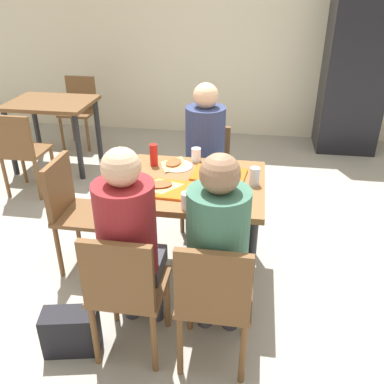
# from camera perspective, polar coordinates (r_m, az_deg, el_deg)

# --- Properties ---
(ground_plane) EXTENTS (10.00, 10.00, 0.02)m
(ground_plane) POSITION_cam_1_polar(r_m,az_deg,el_deg) (3.20, 0.00, -11.18)
(ground_plane) COLOR #9E998E
(back_wall) EXTENTS (10.00, 0.10, 2.80)m
(back_wall) POSITION_cam_1_polar(r_m,az_deg,el_deg) (5.70, 5.34, 21.59)
(back_wall) COLOR beige
(back_wall) RESTS_ON ground_plane
(main_table) EXTENTS (0.97, 0.83, 0.77)m
(main_table) POSITION_cam_1_polar(r_m,az_deg,el_deg) (2.83, 0.00, -0.68)
(main_table) COLOR brown
(main_table) RESTS_ON ground_plane
(chair_near_left) EXTENTS (0.40, 0.40, 0.86)m
(chair_near_left) POSITION_cam_1_polar(r_m,az_deg,el_deg) (2.32, -9.18, -12.80)
(chair_near_left) COLOR brown
(chair_near_left) RESTS_ON ground_plane
(chair_near_right) EXTENTS (0.40, 0.40, 0.86)m
(chair_near_right) POSITION_cam_1_polar(r_m,az_deg,el_deg) (2.24, 3.04, -14.18)
(chair_near_right) COLOR brown
(chair_near_right) RESTS_ON ground_plane
(chair_far_side) EXTENTS (0.40, 0.40, 0.86)m
(chair_far_side) POSITION_cam_1_polar(r_m,az_deg,el_deg) (3.61, 1.96, 3.20)
(chair_far_side) COLOR brown
(chair_far_side) RESTS_ON ground_plane
(chair_left_end) EXTENTS (0.40, 0.40, 0.86)m
(chair_left_end) POSITION_cam_1_polar(r_m,az_deg,el_deg) (3.14, -15.83, -1.88)
(chair_left_end) COLOR brown
(chair_left_end) RESTS_ON ground_plane
(person_in_red) EXTENTS (0.32, 0.42, 1.27)m
(person_in_red) POSITION_cam_1_polar(r_m,az_deg,el_deg) (2.28, -8.61, -5.84)
(person_in_red) COLOR #383842
(person_in_red) RESTS_ON ground_plane
(person_in_brown_jacket) EXTENTS (0.32, 0.42, 1.27)m
(person_in_brown_jacket) POSITION_cam_1_polar(r_m,az_deg,el_deg) (2.20, 3.60, -6.97)
(person_in_brown_jacket) COLOR #383842
(person_in_brown_jacket) RESTS_ON ground_plane
(person_far_side) EXTENTS (0.32, 0.42, 1.27)m
(person_far_side) POSITION_cam_1_polar(r_m,az_deg,el_deg) (3.38, 1.73, 6.02)
(person_far_side) COLOR #383842
(person_far_side) RESTS_ON ground_plane
(tray_red_near) EXTENTS (0.37, 0.28, 0.02)m
(tray_red_near) POSITION_cam_1_polar(r_m,az_deg,el_deg) (2.68, -4.05, 0.44)
(tray_red_near) COLOR #D85914
(tray_red_near) RESTS_ON main_table
(tray_red_far) EXTENTS (0.39, 0.30, 0.02)m
(tray_red_far) POSITION_cam_1_polar(r_m,az_deg,el_deg) (2.87, 3.72, 2.40)
(tray_red_far) COLOR #D85914
(tray_red_far) RESTS_ON main_table
(paper_plate_center) EXTENTS (0.22, 0.22, 0.01)m
(paper_plate_center) POSITION_cam_1_polar(r_m,az_deg,el_deg) (3.00, -2.07, 3.56)
(paper_plate_center) COLOR white
(paper_plate_center) RESTS_ON main_table
(paper_plate_near_edge) EXTENTS (0.22, 0.22, 0.01)m
(paper_plate_near_edge) POSITION_cam_1_polar(r_m,az_deg,el_deg) (2.56, 2.42, -0.97)
(paper_plate_near_edge) COLOR white
(paper_plate_near_edge) RESTS_ON main_table
(pizza_slice_a) EXTENTS (0.26, 0.22, 0.02)m
(pizza_slice_a) POSITION_cam_1_polar(r_m,az_deg,el_deg) (2.69, -4.37, 0.98)
(pizza_slice_a) COLOR #DBAD60
(pizza_slice_a) RESTS_ON tray_red_near
(pizza_slice_b) EXTENTS (0.20, 0.25, 0.02)m
(pizza_slice_b) POSITION_cam_1_polar(r_m,az_deg,el_deg) (2.85, 3.20, 2.61)
(pizza_slice_b) COLOR #DBAD60
(pizza_slice_b) RESTS_ON tray_red_far
(pizza_slice_c) EXTENTS (0.19, 0.25, 0.02)m
(pizza_slice_c) POSITION_cam_1_polar(r_m,az_deg,el_deg) (3.02, -2.53, 3.99)
(pizza_slice_c) COLOR #DBAD60
(pizza_slice_c) RESTS_ON paper_plate_center
(pizza_slice_d) EXTENTS (0.20, 0.25, 0.02)m
(pizza_slice_d) POSITION_cam_1_polar(r_m,az_deg,el_deg) (2.55, 2.26, -0.77)
(pizza_slice_d) COLOR #C68C47
(pizza_slice_d) RESTS_ON paper_plate_near_edge
(plastic_cup_a) EXTENTS (0.07, 0.07, 0.10)m
(plastic_cup_a) POSITION_cam_1_polar(r_m,az_deg,el_deg) (3.08, 0.57, 5.14)
(plastic_cup_a) COLOR white
(plastic_cup_a) RESTS_ON main_table
(plastic_cup_b) EXTENTS (0.07, 0.07, 0.10)m
(plastic_cup_b) POSITION_cam_1_polar(r_m,az_deg,el_deg) (2.44, -0.71, -1.20)
(plastic_cup_b) COLOR white
(plastic_cup_b) RESTS_ON main_table
(soda_can) EXTENTS (0.07, 0.07, 0.12)m
(soda_can) POSITION_cam_1_polar(r_m,az_deg,el_deg) (2.74, 8.57, 2.13)
(soda_can) COLOR #B7BCC6
(soda_can) RESTS_ON main_table
(condiment_bottle) EXTENTS (0.06, 0.06, 0.16)m
(condiment_bottle) POSITION_cam_1_polar(r_m,az_deg,el_deg) (3.01, -5.27, 5.07)
(condiment_bottle) COLOR red
(condiment_bottle) RESTS_ON main_table
(foil_bundle) EXTENTS (0.10, 0.10, 0.10)m
(foil_bundle) POSITION_cam_1_polar(r_m,az_deg,el_deg) (2.83, -8.32, 2.68)
(foil_bundle) COLOR silver
(foil_bundle) RESTS_ON main_table
(handbag) EXTENTS (0.35, 0.22, 0.28)m
(handbag) POSITION_cam_1_polar(r_m,az_deg,el_deg) (2.67, -16.22, -17.87)
(handbag) COLOR black
(handbag) RESTS_ON ground_plane
(drink_fridge) EXTENTS (0.70, 0.60, 1.90)m
(drink_fridge) POSITION_cam_1_polar(r_m,az_deg,el_deg) (5.53, 21.34, 14.99)
(drink_fridge) COLOR black
(drink_fridge) RESTS_ON ground_plane
(background_table) EXTENTS (0.90, 0.70, 0.77)m
(background_table) POSITION_cam_1_polar(r_m,az_deg,el_deg) (4.93, -18.58, 10.23)
(background_table) COLOR brown
(background_table) RESTS_ON ground_plane
(background_chair_near) EXTENTS (0.40, 0.40, 0.86)m
(background_chair_near) POSITION_cam_1_polar(r_m,az_deg,el_deg) (4.37, -22.43, 5.55)
(background_chair_near) COLOR brown
(background_chair_near) RESTS_ON ground_plane
(background_chair_far) EXTENTS (0.40, 0.40, 0.86)m
(background_chair_far) POSITION_cam_1_polar(r_m,az_deg,el_deg) (5.60, -15.12, 11.30)
(background_chair_far) COLOR brown
(background_chair_far) RESTS_ON ground_plane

